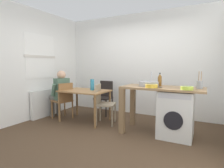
# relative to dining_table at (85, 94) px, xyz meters

# --- Properties ---
(ground_plane) EXTENTS (5.46, 5.46, 0.00)m
(ground_plane) POSITION_rel_dining_table_xyz_m (0.88, -0.49, -0.64)
(ground_plane) COLOR #4C3826
(wall_back) EXTENTS (4.60, 0.10, 2.70)m
(wall_back) POSITION_rel_dining_table_xyz_m (0.88, 1.26, 0.71)
(wall_back) COLOR white
(wall_back) RESTS_ON ground_plane
(wall_window_side) EXTENTS (0.12, 3.80, 2.70)m
(wall_window_side) POSITION_rel_dining_table_xyz_m (-1.27, -0.48, 0.71)
(wall_window_side) COLOR white
(wall_window_side) RESTS_ON ground_plane
(radiator) EXTENTS (0.10, 0.80, 0.70)m
(radiator) POSITION_rel_dining_table_xyz_m (-1.14, -0.19, -0.29)
(radiator) COLOR white
(radiator) RESTS_ON ground_plane
(dining_table) EXTENTS (1.10, 0.76, 0.74)m
(dining_table) POSITION_rel_dining_table_xyz_m (0.00, 0.00, 0.00)
(dining_table) COLOR #9E7042
(dining_table) RESTS_ON ground_plane
(chair_person_seat) EXTENTS (0.49, 0.49, 0.90)m
(chair_person_seat) POSITION_rel_dining_table_xyz_m (-0.55, -0.12, -0.14)
(chair_person_seat) COLOR olive
(chair_person_seat) RESTS_ON ground_plane
(chair_opposite) EXTENTS (0.50, 0.50, 0.90)m
(chair_opposite) POSITION_rel_dining_table_xyz_m (0.48, 0.03, -0.14)
(chair_opposite) COLOR gray
(chair_opposite) RESTS_ON ground_plane
(chair_spare_by_wall) EXTENTS (0.41, 0.41, 0.90)m
(chair_spare_by_wall) POSITION_rel_dining_table_xyz_m (0.10, 0.77, -0.14)
(chair_spare_by_wall) COLOR black
(chair_spare_by_wall) RESTS_ON ground_plane
(seated_person) EXTENTS (0.55, 0.54, 1.20)m
(seated_person) POSITION_rel_dining_table_xyz_m (-0.70, -0.08, 0.03)
(seated_person) COLOR #595651
(seated_person) RESTS_ON ground_plane
(kitchen_counter) EXTENTS (1.50, 0.68, 0.92)m
(kitchen_counter) POSITION_rel_dining_table_xyz_m (1.60, -0.01, 0.12)
(kitchen_counter) COLOR olive
(kitchen_counter) RESTS_ON ground_plane
(washing_machine) EXTENTS (0.60, 0.61, 0.86)m
(washing_machine) POSITION_rel_dining_table_xyz_m (2.07, -0.01, -0.21)
(washing_machine) COLOR silver
(washing_machine) RESTS_ON ground_plane
(sink_basin) EXTENTS (0.38, 0.38, 0.09)m
(sink_basin) POSITION_rel_dining_table_xyz_m (1.55, -0.01, 0.32)
(sink_basin) COLOR #9EA0A5
(sink_basin) RESTS_ON kitchen_counter
(tap) EXTENTS (0.02, 0.02, 0.28)m
(tap) POSITION_rel_dining_table_xyz_m (1.55, 0.17, 0.42)
(tap) COLOR #B2B2B7
(tap) RESTS_ON kitchen_counter
(bottle_tall_green) EXTENTS (0.08, 0.08, 0.26)m
(bottle_tall_green) POSITION_rel_dining_table_xyz_m (1.72, 0.15, 0.39)
(bottle_tall_green) COLOR brown
(bottle_tall_green) RESTS_ON kitchen_counter
(mixing_bowl) EXTENTS (0.22, 0.22, 0.06)m
(mixing_bowl) POSITION_rel_dining_table_xyz_m (1.66, -0.21, 0.31)
(mixing_bowl) COLOR gold
(mixing_bowl) RESTS_ON kitchen_counter
(utensil_crock) EXTENTS (0.11, 0.11, 0.30)m
(utensil_crock) POSITION_rel_dining_table_xyz_m (2.44, 0.04, 0.35)
(utensil_crock) COLOR gray
(utensil_crock) RESTS_ON kitchen_counter
(colander) EXTENTS (0.20, 0.20, 0.06)m
(colander) POSITION_rel_dining_table_xyz_m (2.26, -0.23, 0.31)
(colander) COLOR #A8C63D
(colander) RESTS_ON kitchen_counter
(vase) EXTENTS (0.09, 0.09, 0.26)m
(vase) POSITION_rel_dining_table_xyz_m (0.15, 0.10, 0.23)
(vase) COLOR teal
(vase) RESTS_ON dining_table
(scissors) EXTENTS (0.15, 0.06, 0.01)m
(scissors) POSITION_rel_dining_table_xyz_m (1.76, -0.11, 0.28)
(scissors) COLOR #B2B2B7
(scissors) RESTS_ON kitchen_counter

